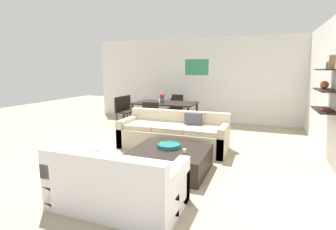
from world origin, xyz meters
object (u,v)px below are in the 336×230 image
object	(u,v)px
loveseat_white	(117,184)
apple_on_coffee_table	(162,144)
centerpiece_vase	(162,97)
wine_glass_head	(171,97)
dining_chair_foot	(152,116)
candle_jar	(184,151)
dining_chair_left_far	(130,107)
dining_chair_left_near	(122,109)
decorative_bowl	(169,145)
wine_glass_foot	(159,101)
sofa_beige	(174,135)
coffee_table	(170,160)
wine_glass_left_far	(146,97)
dining_chair_head	(175,106)
dining_table	(165,105)
wine_glass_left_near	(143,98)

from	to	relation	value
loveseat_white	apple_on_coffee_table	size ratio (longest dim) A/B	21.48
loveseat_white	centerpiece_vase	distance (m)	4.50
apple_on_coffee_table	wine_glass_head	xyz separation A→B (m)	(-1.07, 3.36, 0.46)
dining_chair_foot	wine_glass_head	size ratio (longest dim) A/B	4.89
candle_jar	dining_chair_left_far	size ratio (longest dim) A/B	0.07
loveseat_white	dining_chair_left_near	world-z (taller)	dining_chair_left_near
decorative_bowl	centerpiece_vase	distance (m)	3.23
apple_on_coffee_table	dining_chair_left_near	bearing A→B (deg)	131.55
decorative_bowl	wine_glass_foot	distance (m)	2.79
candle_jar	dining_chair_left_far	world-z (taller)	dining_chair_left_far
sofa_beige	decorative_bowl	xyz separation A→B (m)	(0.31, -1.15, 0.12)
coffee_table	wine_glass_foot	bearing A→B (deg)	116.31
dining_chair_left_far	wine_glass_left_far	distance (m)	0.73
dining_chair_head	wine_glass_head	size ratio (longest dim) A/B	4.89
loveseat_white	apple_on_coffee_table	world-z (taller)	loveseat_white
coffee_table	dining_chair_foot	size ratio (longest dim) A/B	1.43
apple_on_coffee_table	dining_table	xyz separation A→B (m)	(-1.07, 2.90, 0.27)
apple_on_coffee_table	dining_chair_left_near	size ratio (longest dim) A/B	0.09
wine_glass_foot	wine_glass_left_far	world-z (taller)	same
dining_chair_foot	dining_chair_head	bearing A→B (deg)	90.00
sofa_beige	wine_glass_left_far	distance (m)	2.52
coffee_table	apple_on_coffee_table	bearing A→B (deg)	152.96
dining_chair_head	wine_glass_left_far	size ratio (longest dim) A/B	5.67
wine_glass_head	dining_chair_head	bearing A→B (deg)	90.00
decorative_bowl	dining_chair_left_near	distance (m)	3.68
apple_on_coffee_table	dining_chair_left_far	world-z (taller)	dining_chair_left_far
wine_glass_head	wine_glass_foot	xyz separation A→B (m)	(0.00, -0.91, -0.02)
wine_glass_head	wine_glass_left_near	bearing A→B (deg)	-138.97
candle_jar	centerpiece_vase	bearing A→B (deg)	117.84
dining_table	wine_glass_left_far	size ratio (longest dim) A/B	11.51
decorative_bowl	dining_chair_head	world-z (taller)	dining_chair_head
wine_glass_foot	dining_chair_left_far	bearing A→B (deg)	152.22
coffee_table	wine_glass_head	size ratio (longest dim) A/B	6.97
centerpiece_vase	wine_glass_head	bearing A→B (deg)	78.70
wine_glass_foot	sofa_beige	bearing A→B (deg)	-55.90
dining_table	wine_glass_left_far	bearing A→B (deg)	169.21
dining_chair_left_near	candle_jar	bearing A→B (deg)	-45.26
coffee_table	candle_jar	distance (m)	0.37
decorative_bowl	wine_glass_left_far	distance (m)	3.61
candle_jar	dining_chair_foot	world-z (taller)	dining_chair_foot
dining_chair_left_far	wine_glass_head	xyz separation A→B (m)	(1.30, 0.22, 0.37)
apple_on_coffee_table	dining_chair_head	size ratio (longest dim) A/B	0.09
decorative_bowl	sofa_beige	bearing A→B (deg)	105.20
decorative_bowl	wine_glass_left_near	world-z (taller)	wine_glass_left_near
dining_chair_left_far	dining_chair_head	bearing A→B (deg)	27.93
candle_jar	dining_table	bearing A→B (deg)	116.46
sofa_beige	coffee_table	xyz separation A→B (m)	(0.37, -1.23, -0.10)
sofa_beige	wine_glass_left_near	bearing A→B (deg)	133.47
dining_chair_left_far	centerpiece_vase	xyz separation A→B (m)	(1.21, -0.24, 0.40)
sofa_beige	dining_chair_foot	world-z (taller)	dining_chair_foot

